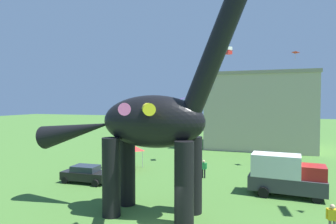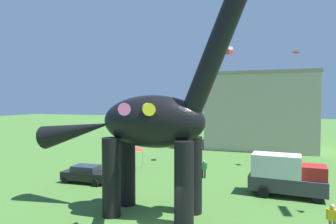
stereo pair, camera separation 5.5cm
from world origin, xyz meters
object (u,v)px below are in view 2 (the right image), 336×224
at_px(parked_box_truck, 285,175).
at_px(festival_canopy_tent, 126,146).
at_px(kite_high_right, 229,51).
at_px(kite_mid_center, 296,52).
at_px(parked_sedan_left, 86,174).
at_px(kite_near_high, 182,99).
at_px(dinosaur_sculpture, 152,121).
at_px(person_near_flyer, 332,217).
at_px(kite_far_left, 143,109).
at_px(person_vendor_side, 204,167).

height_order(parked_box_truck, festival_canopy_tent, parked_box_truck).
relative_size(kite_high_right, kite_mid_center, 1.10).
height_order(parked_sedan_left, parked_box_truck, parked_box_truck).
bearing_deg(festival_canopy_tent, kite_near_high, 51.48).
distance_m(dinosaur_sculpture, kite_mid_center, 20.80).
bearing_deg(parked_box_truck, dinosaur_sculpture, -136.55).
distance_m(person_near_flyer, kite_far_left, 11.89).
distance_m(parked_sedan_left, kite_near_high, 14.52).
height_order(parked_box_truck, person_vendor_side, parked_box_truck).
distance_m(parked_box_truck, person_near_flyer, 6.76).
bearing_deg(kite_far_left, person_vendor_side, 85.76).
bearing_deg(kite_high_right, dinosaur_sculpture, -95.05).
bearing_deg(kite_mid_center, kite_near_high, -177.00).
bearing_deg(kite_high_right, festival_canopy_tent, -127.83).
relative_size(parked_box_truck, festival_canopy_tent, 1.83).
relative_size(person_vendor_side, kite_high_right, 1.73).
relative_size(kite_mid_center, kite_near_high, 0.71).
relative_size(dinosaur_sculpture, kite_near_high, 13.04).
height_order(parked_box_truck, kite_far_left, kite_far_left).
bearing_deg(person_near_flyer, person_vendor_side, -104.35).
height_order(parked_box_truck, kite_near_high, kite_near_high).
bearing_deg(parked_sedan_left, kite_mid_center, 31.43).
bearing_deg(kite_far_left, kite_mid_center, 64.22).
bearing_deg(person_vendor_side, kite_near_high, -68.38).
bearing_deg(kite_mid_center, parked_box_truck, -97.93).
distance_m(kite_high_right, kite_mid_center, 9.78).
relative_size(parked_sedan_left, kite_mid_center, 4.73).
bearing_deg(person_vendor_side, kite_high_right, -103.50).
bearing_deg(parked_sedan_left, person_near_flyer, -16.04).
xyz_separation_m(parked_sedan_left, parked_box_truck, (16.77, 1.85, 0.84)).
height_order(festival_canopy_tent, kite_near_high, kite_near_high).
bearing_deg(kite_mid_center, person_vendor_side, -139.57).
distance_m(person_vendor_side, festival_canopy_tent, 8.84).
height_order(dinosaur_sculpture, parked_sedan_left, dinosaur_sculpture).
height_order(kite_high_right, kite_near_high, kite_high_right).
height_order(festival_canopy_tent, kite_high_right, kite_high_right).
bearing_deg(parked_box_truck, person_vendor_side, 160.74).
bearing_deg(kite_far_left, parked_box_truck, 48.84).
height_order(kite_mid_center, kite_near_high, kite_mid_center).
xyz_separation_m(person_near_flyer, kite_near_high, (-13.23, 16.11, 6.55)).
distance_m(dinosaur_sculpture, parked_box_truck, 11.63).
relative_size(person_near_flyer, kite_far_left, 0.71).
bearing_deg(dinosaur_sculpture, parked_box_truck, 70.18).
bearing_deg(kite_high_right, kite_mid_center, -35.86).
height_order(festival_canopy_tent, kite_far_left, kite_far_left).
bearing_deg(kite_high_right, person_near_flyer, -69.39).
bearing_deg(person_vendor_side, parked_sedan_left, 16.55).
height_order(parked_sedan_left, kite_near_high, kite_near_high).
bearing_deg(festival_canopy_tent, parked_sedan_left, -100.18).
bearing_deg(parked_sedan_left, kite_near_high, 61.77).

